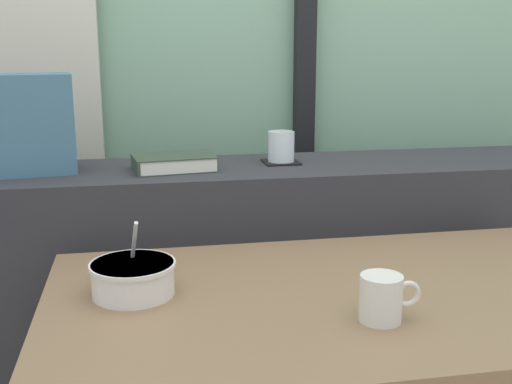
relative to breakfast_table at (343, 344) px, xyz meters
The scene contains 10 objects.
curtain_left_panel 1.46m from the breakfast_table, 126.85° to the left, with size 0.56×0.06×2.50m, color beige.
window_divider_post 1.29m from the breakfast_table, 79.46° to the left, with size 0.07×0.05×2.60m, color black.
dark_console_ledge 0.62m from the breakfast_table, 90.50° to the left, with size 2.80×0.37×0.88m, color #2D2D33.
breakfast_table is the anchor object (origin of this frame).
coaster_square 0.67m from the breakfast_table, 89.09° to the left, with size 0.10×0.10×0.01m, color black.
juice_glass 0.69m from the breakfast_table, 89.09° to the left, with size 0.08×0.08×0.09m.
closed_book 0.70m from the breakfast_table, 117.99° to the left, with size 0.23×0.17×0.04m.
throw_pillow 1.01m from the breakfast_table, 140.43° to the left, with size 0.32×0.14×0.26m, color #426B84.
soup_bowl 0.44m from the breakfast_table, behind, with size 0.17×0.17×0.16m.
ceramic_mug 0.21m from the breakfast_table, 81.66° to the right, with size 0.11×0.08×0.08m.
Camera 1 is at (-0.39, -1.16, 1.22)m, focal length 44.00 mm.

